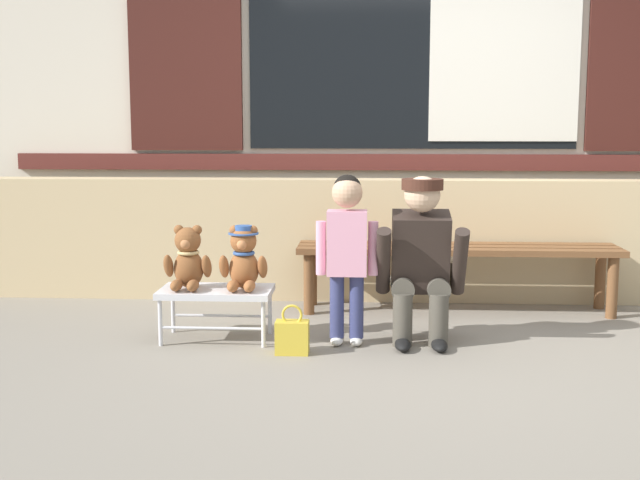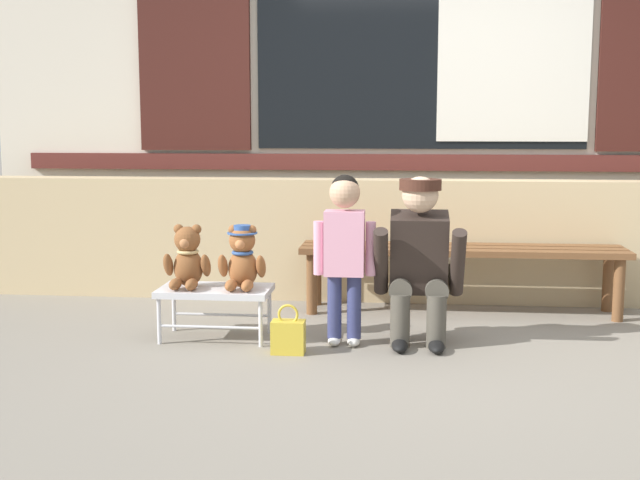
# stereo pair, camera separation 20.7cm
# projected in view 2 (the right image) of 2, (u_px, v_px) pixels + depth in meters

# --- Properties ---
(ground_plane) EXTENTS (60.00, 60.00, 0.00)m
(ground_plane) POSITION_uv_depth(u_px,v_px,m) (422.00, 356.00, 4.38)
(ground_plane) COLOR gray
(brick_low_wall) EXTENTS (6.36, 0.25, 0.85)m
(brick_low_wall) POSITION_uv_depth(u_px,v_px,m) (419.00, 240.00, 5.73)
(brick_low_wall) COLOR tan
(brick_low_wall) RESTS_ON ground
(shop_facade) EXTENTS (6.49, 0.26, 3.26)m
(shop_facade) POSITION_uv_depth(u_px,v_px,m) (421.00, 67.00, 6.06)
(shop_facade) COLOR beige
(shop_facade) RESTS_ON ground
(wooden_bench_long) EXTENTS (2.10, 0.40, 0.44)m
(wooden_bench_long) POSITION_uv_depth(u_px,v_px,m) (462.00, 257.00, 5.35)
(wooden_bench_long) COLOR brown
(wooden_bench_long) RESTS_ON ground
(small_display_bench) EXTENTS (0.64, 0.36, 0.30)m
(small_display_bench) POSITION_uv_depth(u_px,v_px,m) (215.00, 293.00, 4.71)
(small_display_bench) COLOR silver
(small_display_bench) RESTS_ON ground
(teddy_bear_plain) EXTENTS (0.28, 0.26, 0.36)m
(teddy_bear_plain) POSITION_uv_depth(u_px,v_px,m) (187.00, 259.00, 4.70)
(teddy_bear_plain) COLOR brown
(teddy_bear_plain) RESTS_ON small_display_bench
(teddy_bear_with_hat) EXTENTS (0.28, 0.27, 0.36)m
(teddy_bear_with_hat) POSITION_uv_depth(u_px,v_px,m) (242.00, 258.00, 4.67)
(teddy_bear_with_hat) COLOR #93562D
(teddy_bear_with_hat) RESTS_ON small_display_bench
(child_standing) EXTENTS (0.35, 0.18, 0.96)m
(child_standing) POSITION_uv_depth(u_px,v_px,m) (345.00, 241.00, 4.53)
(child_standing) COLOR navy
(child_standing) RESTS_ON ground
(adult_crouching) EXTENTS (0.50, 0.49, 0.95)m
(adult_crouching) POSITION_uv_depth(u_px,v_px,m) (421.00, 260.00, 4.57)
(adult_crouching) COLOR #4C473D
(adult_crouching) RESTS_ON ground
(handbag_on_ground) EXTENTS (0.18, 0.11, 0.27)m
(handbag_on_ground) POSITION_uv_depth(u_px,v_px,m) (288.00, 336.00, 4.43)
(handbag_on_ground) COLOR gold
(handbag_on_ground) RESTS_ON ground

